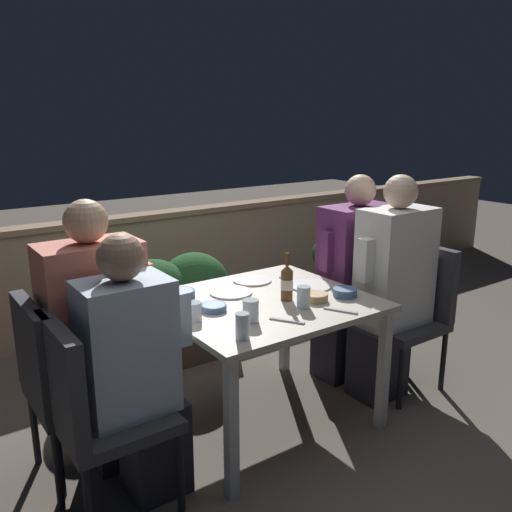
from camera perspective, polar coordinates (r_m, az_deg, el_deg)
name	(u,v)px	position (r m, az deg, el deg)	size (l,w,h in m)	color
ground_plane	(263,420)	(3.12, 0.78, -16.89)	(16.00, 16.00, 0.00)	#665B51
parapet_wall	(133,270)	(4.36, -12.86, -1.42)	(9.00, 0.18, 0.88)	tan
dining_table	(264,314)	(2.84, 0.82, -6.17)	(1.05, 0.93, 0.70)	#BCB2A3
planter_hedge	(154,308)	(3.62, -10.73, -5.40)	(1.11, 0.47, 0.73)	brown
chair_left_near	(89,403)	(2.34, -17.15, -14.60)	(0.45, 0.45, 0.87)	#333338
person_blue_shirt	(136,371)	(2.36, -12.54, -11.73)	(0.47, 0.26, 1.19)	#282833
chair_left_far	(60,376)	(2.59, -19.96, -11.79)	(0.45, 0.45, 0.87)	#333338
person_coral_top	(102,339)	(2.59, -15.92, -8.39)	(0.50, 0.26, 1.29)	#282833
chair_right_near	(411,304)	(3.43, 16.04, -4.86)	(0.45, 0.45, 0.87)	#333338
person_white_polo	(391,288)	(3.24, 14.00, -3.30)	(0.50, 0.26, 1.31)	#282833
chair_right_far	(374,290)	(3.62, 12.29, -3.54)	(0.45, 0.45, 0.87)	#333338
person_purple_stripe	(353,278)	(3.45, 10.14, -2.28)	(0.52, 0.26, 1.28)	#282833
beer_bottle	(287,282)	(2.78, 3.27, -2.78)	(0.06, 0.06, 0.25)	brown
plate_0	(310,286)	(3.03, 5.73, -3.13)	(0.23, 0.23, 0.01)	white
plate_1	(252,280)	(3.12, -0.39, -2.57)	(0.22, 0.22, 0.01)	silver
plate_2	(231,292)	(2.91, -2.65, -3.84)	(0.23, 0.23, 0.01)	silver
bowl_0	(345,292)	(2.90, 9.36, -3.73)	(0.13, 0.13, 0.04)	#4C709E
bowl_1	(214,307)	(2.67, -4.47, -5.35)	(0.13, 0.13, 0.03)	#4C709E
bowl_2	(316,297)	(2.81, 6.36, -4.27)	(0.12, 0.12, 0.04)	tan
bowl_3	(182,293)	(2.87, -7.75, -3.87)	(0.13, 0.13, 0.04)	#4C709E
glass_cup_0	(304,297)	(2.69, 5.04, -4.33)	(0.07, 0.07, 0.11)	silver
glass_cup_1	(251,311)	(2.51, -0.56, -5.79)	(0.07, 0.07, 0.11)	silver
glass_cup_2	(242,326)	(2.32, -1.44, -7.40)	(0.06, 0.06, 0.12)	silver
glass_cup_3	(194,311)	(2.55, -6.56, -5.79)	(0.07, 0.07, 0.09)	silver
fork_0	(287,321)	(2.53, 3.29, -6.81)	(0.11, 0.15, 0.01)	silver
fork_1	(341,311)	(2.68, 8.90, -5.70)	(0.10, 0.16, 0.01)	silver
fork_2	(284,274)	(3.24, 3.02, -1.89)	(0.15, 0.12, 0.01)	silver
potted_plant	(332,271)	(4.23, 8.01, -1.62)	(0.32, 0.32, 0.74)	#9E5638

